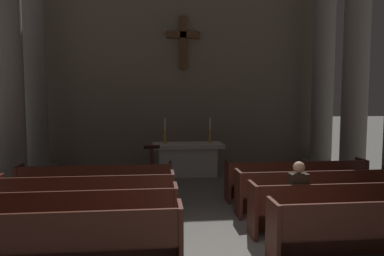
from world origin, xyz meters
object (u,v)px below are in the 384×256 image
pew_left_row_4 (97,185)px  pew_left_row_2 (75,216)px  pew_right_row_1 (381,229)px  lectern (152,166)px  candlestick_left (165,135)px  pew_left_row_1 (58,242)px  column_right_third (356,54)px  pew_right_row_2 (343,207)px  lone_worshipper (296,196)px  pew_right_row_3 (316,192)px  pew_right_row_4 (296,180)px  column_left_third (8,49)px  pew_left_row_3 (88,198)px  candlestick_right (210,135)px  column_left_fourth (34,58)px  altar (188,158)px  column_right_fourth (323,61)px

pew_left_row_4 → pew_left_row_2: bearing=-90.0°
pew_right_row_1 → lectern: bearing=125.0°
pew_right_row_1 → candlestick_left: 6.81m
pew_left_row_2 → pew_left_row_4: same height
pew_left_row_1 → column_right_third: (7.10, 5.02, 3.21)m
pew_right_row_2 → lone_worshipper: size_ratio=2.53×
pew_right_row_3 → pew_right_row_4: (0.00, 1.05, 0.00)m
pew_left_row_1 → pew_right_row_4: (4.61, 3.14, 0.00)m
pew_right_row_2 → lectern: size_ratio=2.90×
column_left_third → lone_worshipper: 7.97m
pew_left_row_3 → column_right_third: (7.10, 2.93, 3.21)m
lectern → pew_left_row_4: bearing=-125.2°
candlestick_right → lone_worshipper: (0.75, -4.97, -0.58)m
candlestick_left → pew_right_row_1: bearing=-63.6°
column_left_third → pew_right_row_4: bearing=-14.8°
pew_left_row_3 → column_left_fourth: 6.38m
column_right_third → lectern: 6.68m
pew_right_row_2 → pew_right_row_3: 1.05m
pew_left_row_1 → candlestick_left: bearing=75.2°
pew_right_row_4 → column_left_fourth: (-7.10, 3.87, 3.21)m
pew_right_row_1 → lone_worshipper: (-0.85, 1.09, 0.22)m
pew_right_row_2 → candlestick_left: candlestick_left is taller
pew_left_row_2 → pew_left_row_3: size_ratio=1.00×
altar → candlestick_left: candlestick_left is taller
column_right_third → lectern: (-5.89, -0.16, -3.13)m
pew_left_row_3 → pew_right_row_3: size_ratio=1.00×
pew_left_row_4 → pew_right_row_4: same height
pew_left_row_3 → pew_left_row_4: same height
pew_left_row_2 → pew_left_row_4: 2.10m
altar → candlestick_right: candlestick_right is taller
pew_left_row_1 → candlestick_right: bearing=63.6°
pew_right_row_1 → pew_left_row_4: bearing=145.7°
pew_left_row_2 → altar: altar is taller
pew_right_row_4 → altar: size_ratio=1.52×
column_right_third → lone_worshipper: bearing=-130.4°
altar → lone_worshipper: size_ratio=1.67×
altar → lone_worshipper: bearing=-73.7°
column_left_third → pew_left_row_4: bearing=-37.0°
altar → pew_right_row_3: bearing=-59.8°
pew_left_row_4 → candlestick_left: 3.42m
lone_worshipper → column_right_third: bearing=49.6°
pew_left_row_3 → column_right_fourth: column_right_fourth is taller
column_right_third → pew_right_row_3: bearing=-130.4°
column_left_third → lectern: bearing=-2.5°
pew_right_row_2 → lectern: bearing=131.7°
pew_right_row_4 → column_left_third: 8.02m
candlestick_left → lectern: size_ratio=0.68×
altar → candlestick_left: bearing=180.0°
column_left_fourth → candlestick_left: column_left_fourth is taller
column_left_third → column_right_fourth: (9.60, 1.99, 0.00)m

